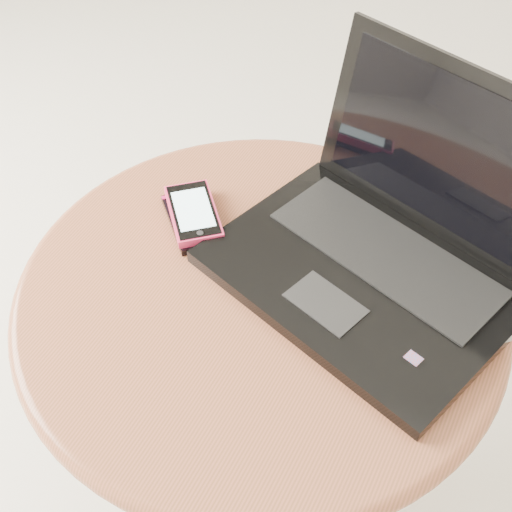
% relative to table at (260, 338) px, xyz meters
% --- Properties ---
extents(table, '(0.63, 0.63, 0.50)m').
position_rel_table_xyz_m(table, '(0.00, 0.00, 0.00)').
color(table, '#4E2B0D').
rests_on(table, ground).
extents(laptop, '(0.44, 0.40, 0.24)m').
position_rel_table_xyz_m(laptop, '(0.12, 0.10, 0.15)').
color(laptop, black).
rests_on(laptop, table).
extents(phone_black, '(0.12, 0.12, 0.01)m').
position_rel_table_xyz_m(phone_black, '(-0.14, 0.06, 0.11)').
color(phone_black, black).
rests_on(phone_black, table).
extents(phone_pink, '(0.12, 0.13, 0.01)m').
position_rel_table_xyz_m(phone_pink, '(-0.14, 0.07, 0.12)').
color(phone_pink, '#E52D5A').
rests_on(phone_pink, phone_black).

